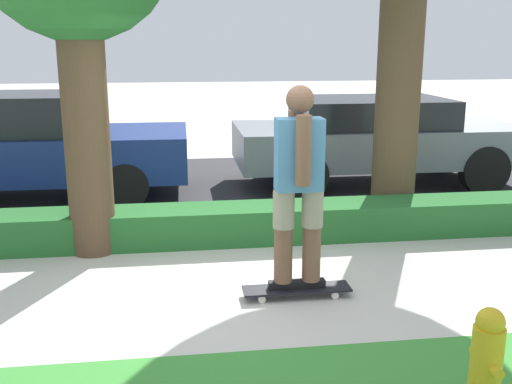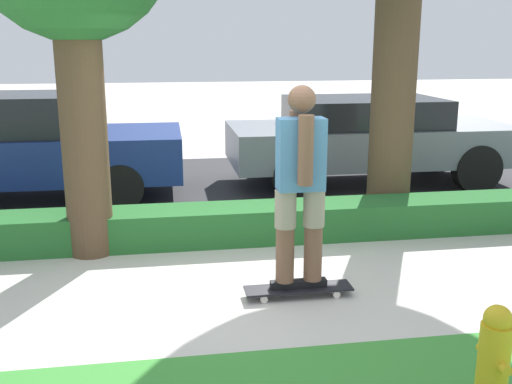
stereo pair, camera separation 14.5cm
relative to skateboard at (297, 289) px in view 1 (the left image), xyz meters
name	(u,v)px [view 1 (the left image)]	position (x,y,z in m)	size (l,w,h in m)	color
ground_plane	(244,297)	(-0.47, 0.06, -0.07)	(60.00, 60.00, 0.00)	#BCB7AD
street_asphalt	(214,188)	(-0.47, 4.26, -0.07)	(12.38, 5.00, 0.01)	#2D2D30
hedge_row	(228,224)	(-0.47, 1.66, 0.13)	(12.38, 0.60, 0.41)	#236028
skateboard	(297,289)	(0.00, 0.00, 0.00)	(0.98, 0.24, 0.09)	black
skater_person	(299,184)	(0.00, 0.00, 0.99)	(0.52, 0.47, 1.82)	black
parked_car_front	(28,144)	(-3.20, 4.09, 0.72)	(4.58, 1.90, 1.53)	navy
parked_car_middle	(376,137)	(2.14, 4.21, 0.69)	(4.54, 1.95, 1.39)	slate
fire_hydrant	(486,361)	(0.80, -1.87, 0.28)	(0.20, 0.31, 0.70)	gold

